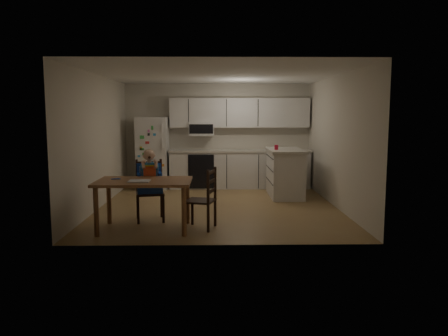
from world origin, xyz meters
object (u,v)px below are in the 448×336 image
dining_table (144,187)px  kitchen_island (285,173)px  red_cup (276,147)px  refrigerator (153,153)px  chair_booster (149,178)px  chair_side (206,195)px

dining_table → kitchen_island: bearing=46.5°
red_cup → dining_table: bearing=-132.6°
refrigerator → chair_booster: (0.40, -3.20, -0.13)m
kitchen_island → red_cup: 0.62m
chair_booster → chair_side: 1.14m
red_cup → chair_booster: chair_booster is taller
dining_table → chair_side: (0.94, 0.02, -0.13)m
refrigerator → dining_table: bearing=-83.8°
kitchen_island → chair_side: bearing=-121.3°
red_cup → kitchen_island: bearing=35.0°
dining_table → chair_booster: size_ratio=1.20×
red_cup → chair_booster: size_ratio=0.08×
chair_booster → chair_side: chair_booster is taller
chair_booster → chair_side: size_ratio=1.25×
dining_table → red_cup: bearing=47.4°
kitchen_island → chair_booster: 3.35m
dining_table → chair_side: chair_side is taller
kitchen_island → red_cup: (-0.22, -0.15, 0.56)m
refrigerator → red_cup: refrigerator is taller
dining_table → chair_side: bearing=1.5°
dining_table → chair_side: size_ratio=1.51×
kitchen_island → red_cup: red_cup is taller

